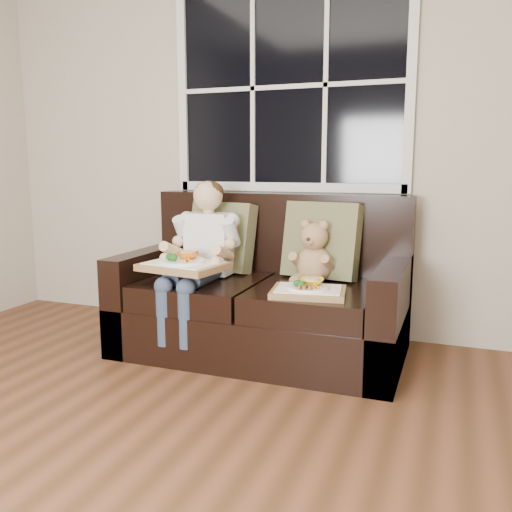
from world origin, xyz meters
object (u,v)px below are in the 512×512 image
at_px(child, 202,246).
at_px(teddy_bear, 314,256).
at_px(loveseat, 265,301).
at_px(tray_left, 184,264).
at_px(tray_right, 309,290).

relative_size(child, teddy_bear, 2.37).
bearing_deg(child, loveseat, 18.45).
bearing_deg(tray_left, loveseat, 51.58).
bearing_deg(tray_left, child, 96.49).
xyz_separation_m(child, tray_left, (-0.01, -0.22, -0.08)).
distance_m(teddy_bear, tray_right, 0.37).
xyz_separation_m(tray_left, tray_right, (0.74, 0.03, -0.10)).
xyz_separation_m(teddy_bear, tray_right, (0.06, -0.34, -0.12)).
xyz_separation_m(loveseat, child, (-0.37, -0.12, 0.35)).
relative_size(child, tray_right, 2.11).
bearing_deg(loveseat, child, -161.55).
height_order(teddy_bear, tray_right, teddy_bear).
xyz_separation_m(loveseat, tray_right, (0.36, -0.31, 0.17)).
bearing_deg(child, tray_left, -92.74).
xyz_separation_m(loveseat, tray_left, (-0.38, -0.34, 0.27)).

